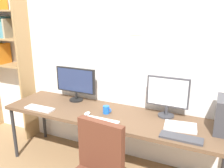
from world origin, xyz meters
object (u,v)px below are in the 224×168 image
keyboard_center (101,121)px  keyboard_right (181,138)px  computer_mouse (87,114)px  laptop_closed (180,127)px  coffee_mug (106,110)px  monitor_right (167,95)px  desk (110,118)px  keyboard_left (40,108)px  monitor_left (76,82)px

keyboard_center → keyboard_right: (0.84, 0.00, 0.00)m
computer_mouse → laptop_closed: size_ratio=0.30×
computer_mouse → coffee_mug: coffee_mug is taller
monitor_right → laptop_closed: size_ratio=1.45×
desk → computer_mouse: bearing=-150.4°
keyboard_center → computer_mouse: size_ratio=4.01×
monitor_right → keyboard_left: 1.53m
keyboard_left → laptop_closed: (1.64, 0.22, 0.00)m
monitor_right → keyboard_center: 0.79m
monitor_left → laptop_closed: size_ratio=1.78×
keyboard_left → keyboard_right: size_ratio=0.94×
monitor_right → keyboard_center: size_ratio=1.21×
keyboard_center → keyboard_right: 0.84m
monitor_right → keyboard_right: (0.24, -0.44, -0.25)m
monitor_right → coffee_mug: size_ratio=4.39×
monitor_left → monitor_right: size_ratio=1.22×
coffee_mug → keyboard_right: bearing=-14.5°
desk → coffee_mug: size_ratio=24.67×
monitor_left → computer_mouse: size_ratio=5.93×
computer_mouse → coffee_mug: bearing=35.7°
coffee_mug → keyboard_left: bearing=-163.8°
monitor_right → keyboard_right: bearing=-61.5°
monitor_right → keyboard_left: monitor_right is taller
keyboard_left → monitor_right: bearing=17.1°
keyboard_left → keyboard_center: same height
keyboard_left → coffee_mug: coffee_mug is taller
monitor_right → laptop_closed: monitor_right is taller
monitor_left → keyboard_center: (0.60, -0.44, -0.24)m
keyboard_right → coffee_mug: (-0.89, 0.23, 0.04)m
laptop_closed → computer_mouse: bearing=179.3°
keyboard_left → keyboard_right: bearing=0.0°
monitor_right → keyboard_center: bearing=-143.6°
computer_mouse → monitor_right: bearing=22.5°
keyboard_center → laptop_closed: laptop_closed is taller
monitor_right → monitor_left: bearing=180.0°
keyboard_center → coffee_mug: coffee_mug is taller
desk → computer_mouse: (-0.23, -0.13, 0.06)m
desk → keyboard_left: bearing=-164.7°
desk → keyboard_right: size_ratio=6.62×
keyboard_left → computer_mouse: (0.61, 0.10, 0.01)m
laptop_closed → monitor_right: bearing=124.1°
desk → monitor_left: (-0.60, 0.21, 0.30)m
keyboard_right → computer_mouse: (-1.07, 0.10, 0.01)m
monitor_right → computer_mouse: (-0.83, -0.34, -0.24)m
keyboard_left → keyboard_right: 1.68m
keyboard_right → computer_mouse: computer_mouse is taller
desk → monitor_right: bearing=19.5°
keyboard_left → computer_mouse: 0.62m
keyboard_left → computer_mouse: size_ratio=3.87×
monitor_right → coffee_mug: monitor_right is taller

